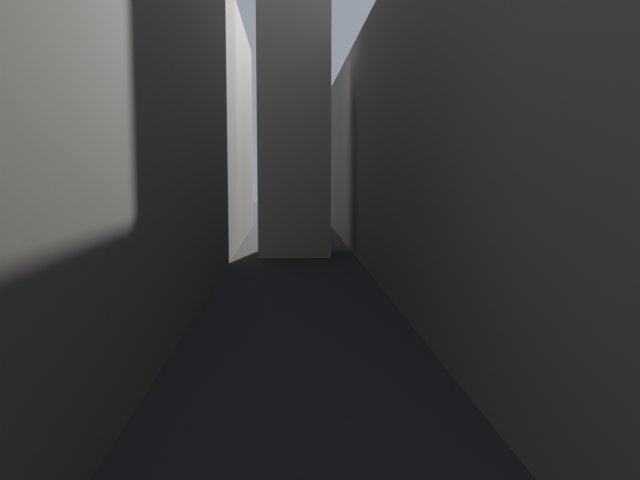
% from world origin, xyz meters
% --- Properties ---
extents(ground_plane, '(264.00, 264.00, 0.00)m').
position_xyz_m(ground_plane, '(0.00, 48.00, 0.00)').
color(ground_plane, black).
extents(building_block_left, '(14.14, 108.00, 24.07)m').
position_xyz_m(building_block_left, '(-12.57, 50.00, 12.04)').
color(building_block_left, '#60594F').
rests_on(building_block_left, ground).
extents(building_block_right, '(11.52, 108.00, 19.24)m').
position_xyz_m(building_block_right, '(11.26, 50.00, 9.62)').
color(building_block_right, slate).
rests_on(building_block_right, ground).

